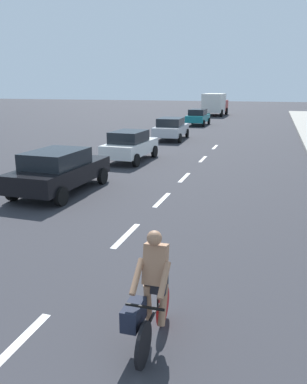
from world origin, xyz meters
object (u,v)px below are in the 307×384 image
(cyclist, at_px, (150,295))
(parked_car_silver, at_px, (171,128))
(parked_car_white, at_px, (130,145))
(parked_car_teal, at_px, (198,117))
(parked_car_black, at_px, (59,170))
(delivery_truck, at_px, (215,104))

(cyclist, bearing_deg, parked_car_silver, -76.98)
(parked_car_white, xyz_separation_m, parked_car_teal, (-0.18, 19.62, 0.00))
(parked_car_black, height_order, parked_car_white, same)
(parked_car_black, distance_m, parked_car_silver, 15.13)
(cyclist, distance_m, parked_car_white, 14.90)
(parked_car_silver, bearing_deg, cyclist, -78.74)
(parked_car_black, xyz_separation_m, delivery_truck, (-0.14, 39.37, 0.66))
(parked_car_white, distance_m, parked_car_silver, 8.63)
(parked_car_teal, xyz_separation_m, delivery_truck, (-0.30, 13.27, 0.67))
(parked_car_silver, distance_m, delivery_truck, 24.26)
(cyclist, xyz_separation_m, parked_car_silver, (-5.52, 22.50, 0.01))
(parked_car_black, relative_size, parked_car_teal, 1.12)
(parked_car_teal, bearing_deg, delivery_truck, 92.33)
(parked_car_black, distance_m, parked_car_teal, 26.11)
(parked_car_silver, relative_size, parked_car_teal, 1.10)
(parked_car_white, relative_size, delivery_truck, 0.64)
(parked_car_teal, bearing_deg, parked_car_silver, -88.32)
(parked_car_silver, xyz_separation_m, delivery_truck, (-0.42, 24.25, 0.66))
(cyclist, bearing_deg, parked_car_teal, -81.20)
(cyclist, height_order, parked_car_silver, cyclist)
(parked_car_silver, xyz_separation_m, parked_car_teal, (-0.12, 10.98, -0.00))
(parked_car_black, height_order, delivery_truck, delivery_truck)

